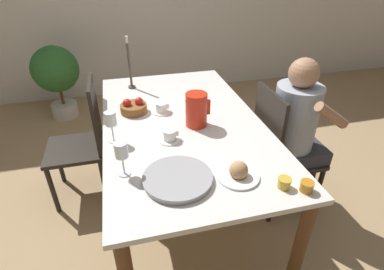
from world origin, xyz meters
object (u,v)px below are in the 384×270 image
teacup_near_person (170,136)px  fruit_bowl (134,107)px  potted_plant (56,73)px  bread_plate (238,173)px  teacup_across (162,108)px  chair_person_side (279,150)px  wine_glass_water (111,120)px  chair_opposite (84,140)px  jam_jar_red (284,182)px  person_seated (298,127)px  serving_tray (178,179)px  candlestick_tall (130,68)px  red_pitcher (196,110)px  wine_glass_juice (121,152)px  jam_jar_amber (307,186)px

teacup_near_person → fruit_bowl: 0.45m
fruit_bowl → potted_plant: fruit_bowl is taller
bread_plate → fruit_bowl: size_ratio=1.16×
potted_plant → teacup_across: bearing=-60.6°
chair_person_side → wine_glass_water: 1.20m
chair_opposite → jam_jar_red: (1.01, -1.12, 0.30)m
teacup_across → potted_plant: (-0.95, 1.68, -0.26)m
person_seated → bread_plate: (-0.64, -0.49, 0.10)m
serving_tray → fruit_bowl: fruit_bowl is taller
candlestick_tall → potted_plant: candlestick_tall is taller
red_pitcher → candlestick_tall: (-0.35, 0.72, 0.06)m
wine_glass_juice → serving_tray: bearing=-25.5°
jam_jar_red → jam_jar_amber: bearing=-27.9°
person_seated → wine_glass_water: (-1.22, 0.00, 0.22)m
teacup_near_person → potted_plant: potted_plant is taller
teacup_near_person → jam_jar_red: (0.45, -0.54, -0.00)m
chair_person_side → red_pitcher: 0.72m
wine_glass_water → jam_jar_red: wine_glass_water is taller
jam_jar_red → fruit_bowl: bearing=123.1°
chair_person_side → teacup_across: bearing=-108.8°
jam_jar_amber → person_seated: bearing=60.8°
wine_glass_water → fruit_bowl: wine_glass_water is taller
teacup_across → jam_jar_amber: teacup_across is taller
wine_glass_water → jam_jar_red: 0.99m
potted_plant → jam_jar_amber: bearing=-60.9°
wine_glass_juice → jam_jar_red: (0.72, -0.28, -0.11)m
person_seated → teacup_across: 0.94m
chair_opposite → person_seated: 1.57m
jam_jar_amber → chair_opposite: bearing=133.3°
teacup_across → serving_tray: 0.74m
fruit_bowl → candlestick_tall: (0.02, 0.44, 0.13)m
red_pitcher → jam_jar_red: (0.25, -0.68, -0.08)m
teacup_near_person → potted_plant: size_ratio=0.16×
wine_glass_juice → teacup_across: (0.29, 0.62, -0.10)m
teacup_across → jam_jar_amber: 1.09m
teacup_near_person → teacup_across: same height
person_seated → jam_jar_red: 0.77m
chair_person_side → bread_plate: bearing=-46.7°
chair_opposite → jam_jar_amber: size_ratio=15.03×
chair_person_side → wine_glass_water: size_ratio=5.07×
potted_plant → jam_jar_red: bearing=-61.9°
chair_opposite → teacup_near_person: size_ratio=7.26×
candlestick_tall → teacup_across: bearing=-71.2°
wine_glass_juice → teacup_near_person: bearing=42.3°
chair_person_side → teacup_across: chair_person_side is taller
wine_glass_water → candlestick_tall: bearing=78.0°
bread_plate → wine_glass_water: bearing=140.2°
teacup_across → wine_glass_juice: bearing=-115.0°
wine_glass_water → jam_jar_amber: wine_glass_water is taller
wine_glass_water → serving_tray: wine_glass_water is taller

